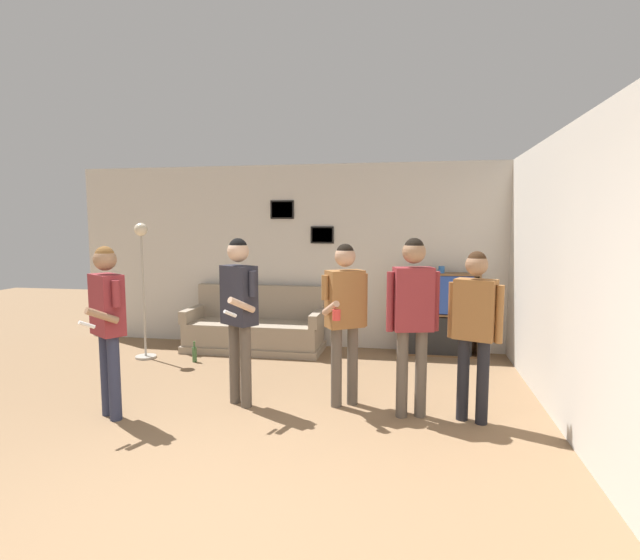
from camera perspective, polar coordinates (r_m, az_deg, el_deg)
ground_plane at (r=3.37m, az=-15.91°, el=-26.62°), size 20.00×20.00×0.00m
wall_back at (r=7.41m, az=0.29°, el=2.71°), size 7.67×0.08×2.70m
wall_right at (r=5.09m, az=25.88°, el=0.38°), size 0.06×7.13×2.70m
couch at (r=7.38m, az=-7.40°, el=-5.63°), size 1.99×0.80×0.92m
bookshelf at (r=7.18m, az=13.46°, el=-3.83°), size 1.07×0.30×1.15m
floor_lamp at (r=7.14m, az=-19.61°, el=0.71°), size 0.28×0.28×1.85m
person_player_foreground_left at (r=5.05m, az=-23.15°, el=-3.60°), size 0.42×0.59×1.63m
person_player_foreground_center at (r=5.03m, az=-9.26°, el=-2.67°), size 0.44×0.60×1.69m
person_watcher_holding_cup at (r=4.96m, az=2.87°, el=-3.18°), size 0.43×0.56×1.64m
person_spectator_near_bookshelf at (r=4.73m, az=10.57°, el=-3.18°), size 0.49×0.28×1.70m
person_spectator_far_right at (r=4.76m, az=17.28°, el=-4.33°), size 0.47×0.32×1.59m
bottle_on_floor at (r=6.92m, az=-14.15°, el=-8.19°), size 0.06×0.06×0.28m
drinking_cup at (r=7.10m, az=13.71°, el=1.16°), size 0.08×0.08×0.10m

